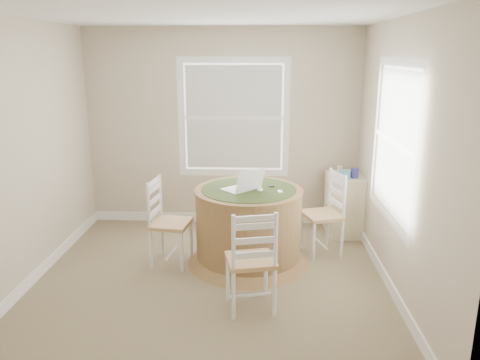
{
  "coord_description": "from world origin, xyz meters",
  "views": [
    {
      "loc": [
        0.5,
        -4.33,
        2.26
      ],
      "look_at": [
        0.29,
        0.45,
        0.97
      ],
      "focal_mm": 35.0,
      "sensor_mm": 36.0,
      "label": 1
    }
  ],
  "objects_px": {
    "round_table": "(249,223)",
    "chair_left": "(171,223)",
    "chair_right": "(322,215)",
    "laptop": "(243,187)",
    "corner_chest": "(344,204)",
    "chair_near": "(251,260)"
  },
  "relations": [
    {
      "from": "laptop",
      "to": "chair_right",
      "type": "bearing_deg",
      "value": 154.75
    },
    {
      "from": "chair_near",
      "to": "laptop",
      "type": "height_order",
      "value": "laptop"
    },
    {
      "from": "round_table",
      "to": "chair_near",
      "type": "bearing_deg",
      "value": -96.05
    },
    {
      "from": "chair_near",
      "to": "laptop",
      "type": "relative_size",
      "value": 1.94
    },
    {
      "from": "chair_right",
      "to": "laptop",
      "type": "relative_size",
      "value": 1.94
    },
    {
      "from": "chair_left",
      "to": "chair_near",
      "type": "bearing_deg",
      "value": -127.77
    },
    {
      "from": "round_table",
      "to": "laptop",
      "type": "height_order",
      "value": "laptop"
    },
    {
      "from": "chair_near",
      "to": "chair_right",
      "type": "height_order",
      "value": "same"
    },
    {
      "from": "round_table",
      "to": "chair_near",
      "type": "height_order",
      "value": "chair_near"
    },
    {
      "from": "chair_near",
      "to": "laptop",
      "type": "distance_m",
      "value": 1.05
    },
    {
      "from": "corner_chest",
      "to": "chair_right",
      "type": "bearing_deg",
      "value": -122.17
    },
    {
      "from": "chair_right",
      "to": "laptop",
      "type": "distance_m",
      "value": 1.03
    },
    {
      "from": "round_table",
      "to": "corner_chest",
      "type": "bearing_deg",
      "value": 28.65
    },
    {
      "from": "round_table",
      "to": "corner_chest",
      "type": "relative_size",
      "value": 1.75
    },
    {
      "from": "chair_left",
      "to": "chair_right",
      "type": "xyz_separation_m",
      "value": [
        1.69,
        0.35,
        0.0
      ]
    },
    {
      "from": "corner_chest",
      "to": "chair_near",
      "type": "bearing_deg",
      "value": -124.3
    },
    {
      "from": "corner_chest",
      "to": "laptop",
      "type": "bearing_deg",
      "value": -146.27
    },
    {
      "from": "chair_left",
      "to": "chair_right",
      "type": "distance_m",
      "value": 1.72
    },
    {
      "from": "chair_right",
      "to": "laptop",
      "type": "bearing_deg",
      "value": -89.8
    },
    {
      "from": "round_table",
      "to": "chair_left",
      "type": "xyz_separation_m",
      "value": [
        -0.85,
        -0.09,
        0.02
      ]
    },
    {
      "from": "chair_right",
      "to": "corner_chest",
      "type": "distance_m",
      "value": 0.75
    },
    {
      "from": "round_table",
      "to": "chair_left",
      "type": "relative_size",
      "value": 1.43
    }
  ]
}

